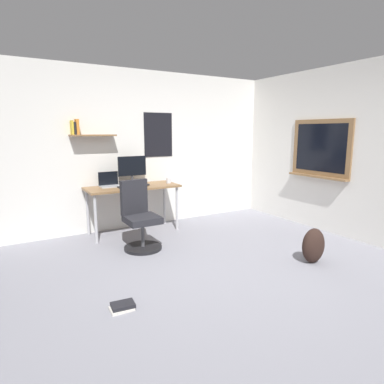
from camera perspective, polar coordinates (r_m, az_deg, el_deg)
ground_plane at (r=3.88m, az=6.00°, el=-14.11°), size 5.20×5.20×0.00m
wall_back at (r=5.69m, az=-8.73°, el=7.24°), size 5.00×0.30×2.60m
wall_right at (r=5.40m, az=27.60°, el=5.99°), size 0.22×5.00×2.60m
desk at (r=5.30m, az=-10.20°, el=0.16°), size 1.44×0.60×0.76m
office_chair at (r=4.62m, az=-9.01°, el=-4.76°), size 0.52×0.53×0.95m
laptop at (r=5.31m, az=-14.08°, el=1.51°), size 0.31×0.21×0.23m
monitor_primary at (r=5.35m, az=-10.32°, el=4.05°), size 0.46×0.17×0.46m
keyboard at (r=5.19m, az=-10.69°, el=0.94°), size 0.37×0.13×0.02m
computer_mouse at (r=5.29m, az=-7.84°, el=1.28°), size 0.10×0.06×0.03m
coffee_mug at (r=5.50m, az=-4.07°, el=2.01°), size 0.08×0.08×0.09m
backpack at (r=4.39m, az=20.25°, el=-8.69°), size 0.32×0.22×0.44m
book_stack_on_floor at (r=3.26m, az=-11.95°, el=-18.82°), size 0.24×0.18×0.06m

